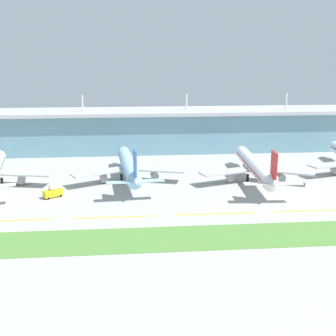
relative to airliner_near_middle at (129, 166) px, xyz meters
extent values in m
plane|color=#A8A59E|center=(31.98, -38.01, -6.45)|extent=(600.00, 600.00, 0.00)
cube|color=#6693A8|center=(31.98, 62.03, 4.13)|extent=(280.00, 28.00, 21.16)
cube|color=#B2B2B7|center=(31.98, 62.03, 15.61)|extent=(288.00, 34.00, 1.80)
cylinder|color=silver|center=(-24.02, 56.43, 21.01)|extent=(0.90, 0.90, 9.00)
cylinder|color=silver|center=(31.98, 56.43, 21.01)|extent=(0.90, 0.90, 9.00)
cylinder|color=silver|center=(87.98, 56.43, 21.01)|extent=(0.90, 0.90, 9.00)
cone|color=silver|center=(-60.30, 26.15, 0.05)|extent=(6.14, 4.92, 5.51)
cube|color=silver|center=(-44.84, -28.02, 1.05)|extent=(10.41, 4.94, 0.36)
cube|color=#B7BABF|center=(-42.72, -3.38, -1.25)|extent=(24.88, 11.52, 0.70)
cylinder|color=gray|center=(-44.16, -2.17, -4.05)|extent=(3.95, 5.00, 3.20)
cylinder|color=black|center=(-51.63, -3.56, -4.65)|extent=(1.10, 1.10, 3.60)
cylinder|color=#9ED1EA|center=(-0.14, 1.53, 0.05)|extent=(10.42, 52.73, 5.80)
cone|color=#9ED1EA|center=(-2.63, 29.63, 0.05)|extent=(5.84, 4.47, 5.51)
cone|color=#9ED1EA|center=(2.45, -27.57, 1.25)|extent=(5.50, 7.04, 5.72)
cube|color=#2D5BB7|center=(2.36, -26.58, 7.70)|extent=(1.26, 6.44, 9.50)
cube|color=#9ED1EA|center=(-3.07, -27.56, 1.05)|extent=(10.24, 4.07, 0.36)
cube|color=#9ED1EA|center=(7.88, -26.59, 1.05)|extent=(10.24, 4.07, 0.36)
cube|color=#B7BABF|center=(-11.70, -3.94, -1.25)|extent=(24.46, 16.98, 0.70)
cylinder|color=gray|center=(-10.63, -2.40, -4.05)|extent=(3.59, 4.77, 3.20)
cube|color=#B7BABF|center=(12.21, -1.82, -1.25)|extent=(24.94, 13.49, 0.70)
cylinder|color=gray|center=(10.89, -0.49, -4.05)|extent=(3.59, 4.77, 3.20)
cylinder|color=black|center=(-1.87, 21.11, -4.65)|extent=(0.70, 0.70, 3.60)
cylinder|color=black|center=(-3.06, -1.74, -4.65)|extent=(1.10, 1.10, 3.60)
cylinder|color=black|center=(3.32, -1.18, -4.65)|extent=(1.10, 1.10, 3.60)
cube|color=#2D5BB7|center=(-0.14, 1.53, 0.45)|extent=(9.99, 47.51, 0.60)
cylinder|color=white|center=(53.16, -4.14, 0.05)|extent=(9.13, 55.45, 5.80)
cone|color=white|center=(54.95, 25.41, 0.05)|extent=(5.74, 4.33, 5.51)
cone|color=white|center=(51.30, -34.68, 1.25)|extent=(5.32, 6.91, 5.72)
cube|color=red|center=(51.36, -33.68, 7.70)|extent=(1.09, 6.43, 9.50)
cube|color=white|center=(45.84, -33.85, 1.05)|extent=(10.18, 3.80, 0.36)
cube|color=white|center=(56.82, -34.51, 1.05)|extent=(10.18, 3.80, 0.36)
cube|color=#B7BABF|center=(40.91, -7.83, -1.25)|extent=(24.92, 14.07, 0.70)
cylinder|color=gray|center=(42.20, -6.46, -4.05)|extent=(3.47, 4.69, 3.20)
cube|color=#B7BABF|center=(64.87, -9.28, -1.25)|extent=(24.59, 16.46, 0.70)
cylinder|color=gray|center=(63.76, -7.77, -4.05)|extent=(3.47, 4.69, 3.20)
cylinder|color=black|center=(54.41, 16.53, -4.65)|extent=(0.70, 0.70, 3.60)
cylinder|color=black|center=(49.78, -6.94, -4.65)|extent=(1.10, 1.10, 3.60)
cylinder|color=black|center=(56.17, -7.33, -4.65)|extent=(1.10, 1.10, 3.60)
cube|color=red|center=(53.16, -4.14, 0.45)|extent=(8.84, 49.94, 0.60)
cone|color=white|center=(106.74, 34.00, 0.05)|extent=(5.94, 4.62, 5.51)
cube|color=#B7BABF|center=(90.63, -0.08, -1.25)|extent=(24.94, 12.88, 0.70)
cylinder|color=gray|center=(92.00, 1.21, -4.05)|extent=(3.71, 4.84, 3.20)
cube|color=yellow|center=(-39.02, -42.92, -6.43)|extent=(28.00, 0.70, 0.04)
cube|color=yellow|center=(-5.02, -42.92, -6.43)|extent=(28.00, 0.70, 0.04)
cube|color=yellow|center=(28.98, -42.92, -6.43)|extent=(28.00, 0.70, 0.04)
cube|color=yellow|center=(62.98, -42.92, -6.43)|extent=(28.00, 0.70, 0.04)
cube|color=#518438|center=(31.98, -61.94, -6.40)|extent=(300.00, 18.00, 0.10)
cube|color=gold|center=(-28.50, -20.02, -4.70)|extent=(7.32, 6.39, 2.60)
cylinder|color=silver|center=(-27.85, -19.54, -2.50)|extent=(4.40, 4.00, 2.00)
cylinder|color=black|center=(-29.81, -22.46, -6.00)|extent=(0.93, 0.82, 0.90)
cylinder|color=black|center=(-31.21, -20.59, -6.00)|extent=(0.93, 0.82, 0.90)
cylinder|color=black|center=(-25.78, -19.45, -6.00)|extent=(0.93, 0.82, 0.90)
cylinder|color=black|center=(-27.18, -17.57, -6.00)|extent=(0.93, 0.82, 0.90)
camera|label=1|loc=(0.65, -177.00, 44.41)|focal=45.92mm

